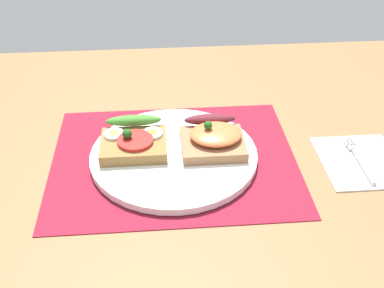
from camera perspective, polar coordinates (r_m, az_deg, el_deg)
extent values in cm
cube|color=olive|center=(79.95, -2.15, -2.78)|extent=(120.00, 90.00, 3.20)
cube|color=maroon|center=(78.88, -2.17, -1.78)|extent=(40.16, 32.11, 0.30)
cylinder|color=white|center=(78.44, -2.19, -1.35)|extent=(27.48, 27.48, 1.18)
cube|color=olive|center=(78.51, -7.00, -0.18)|extent=(10.70, 8.62, 1.94)
cylinder|color=red|center=(77.40, -6.82, 0.41)|extent=(5.88, 5.88, 0.60)
ellipsoid|color=#40862E|center=(81.38, -7.03, 2.82)|extent=(9.42, 2.20, 1.80)
sphere|color=#1E5919|center=(77.22, -7.80, 1.22)|extent=(1.60, 1.60, 1.60)
cylinder|color=white|center=(79.52, -9.35, 1.17)|extent=(3.33, 3.33, 0.50)
cylinder|color=yellow|center=(79.34, -9.37, 1.37)|extent=(1.50, 1.50, 0.16)
cylinder|color=white|center=(78.96, -4.72, 1.30)|extent=(3.33, 3.33, 0.50)
cylinder|color=yellow|center=(78.77, -4.73, 1.50)|extent=(1.50, 1.50, 0.16)
cube|color=#9F6F4A|center=(78.50, 2.52, -0.01)|extent=(10.40, 8.98, 1.73)
ellipsoid|color=orange|center=(77.80, 2.87, 1.19)|extent=(8.52, 7.18, 1.81)
ellipsoid|color=maroon|center=(81.54, 2.15, 2.98)|extent=(8.84, 2.20, 1.80)
sphere|color=#1E5919|center=(77.01, 1.94, 2.26)|extent=(1.40, 1.40, 1.40)
cube|color=white|center=(82.95, 19.55, -1.89)|extent=(12.98, 14.35, 0.60)
cube|color=#B7B7BC|center=(81.26, 19.89, -2.43)|extent=(0.80, 9.21, 0.32)
cube|color=#B7B7BC|center=(84.74, 18.74, -0.45)|extent=(1.50, 1.20, 0.32)
cube|color=#B7B7BC|center=(85.99, 17.89, 0.30)|extent=(0.32, 2.80, 0.32)
cube|color=#B7B7BC|center=(86.23, 18.29, 0.32)|extent=(0.32, 2.80, 0.32)
cube|color=#B7B7BC|center=(86.48, 18.69, 0.34)|extent=(0.32, 2.80, 0.32)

